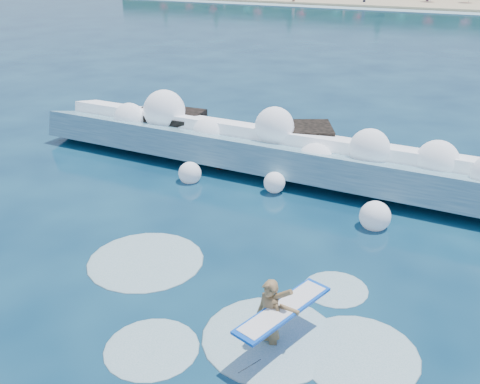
{
  "coord_description": "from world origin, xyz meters",
  "views": [
    {
      "loc": [
        7.58,
        -9.82,
        7.19
      ],
      "look_at": [
        1.5,
        2.0,
        1.2
      ],
      "focal_mm": 40.0,
      "sensor_mm": 36.0,
      "label": 1
    }
  ],
  "objects": [
    {
      "name": "ground",
      "position": [
        0.0,
        0.0,
        0.0
      ],
      "size": [
        200.0,
        200.0,
        0.0
      ],
      "primitive_type": "plane",
      "color": "#082642",
      "rests_on": "ground"
    },
    {
      "name": "beach",
      "position": [
        0.0,
        78.0,
        0.2
      ],
      "size": [
        140.0,
        20.0,
        0.4
      ],
      "primitive_type": "cube",
      "color": "tan",
      "rests_on": "ground"
    },
    {
      "name": "wet_band",
      "position": [
        0.0,
        67.0,
        0.04
      ],
      "size": [
        140.0,
        5.0,
        0.08
      ],
      "primitive_type": "cube",
      "color": "silver",
      "rests_on": "ground"
    },
    {
      "name": "breaking_wave",
      "position": [
        0.95,
        6.79,
        0.59
      ],
      "size": [
        19.7,
        3.0,
        1.7
      ],
      "color": "teal",
      "rests_on": "ground"
    },
    {
      "name": "rock_cluster",
      "position": [
        -2.15,
        7.66,
        0.49
      ],
      "size": [
        8.5,
        3.66,
        1.56
      ],
      "color": "black",
      "rests_on": "ground"
    },
    {
      "name": "surfer_with_board",
      "position": [
        4.24,
        -1.94,
        0.64
      ],
      "size": [
        1.24,
        2.93,
        1.75
      ],
      "color": "olive",
      "rests_on": "ground"
    },
    {
      "name": "wave_spray",
      "position": [
        0.89,
        6.66,
        1.15
      ],
      "size": [
        14.83,
        4.52,
        2.36
      ],
      "color": "white",
      "rests_on": "ground"
    },
    {
      "name": "surf_foam",
      "position": [
        3.18,
        -1.41,
        0.0
      ],
      "size": [
        9.47,
        5.37,
        0.15
      ],
      "color": "silver",
      "rests_on": "ground"
    }
  ]
}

